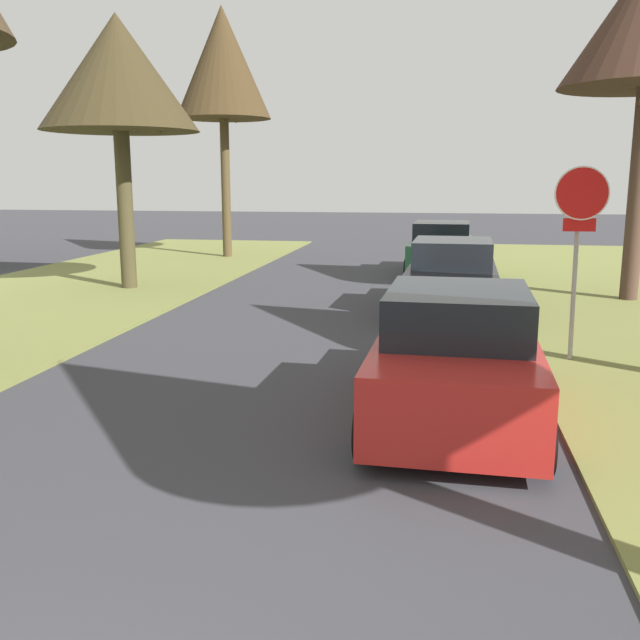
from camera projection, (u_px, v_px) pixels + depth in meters
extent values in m
cylinder|color=#9EA0A5|center=(574.00, 288.00, 10.82)|extent=(0.07, 0.23, 2.25)
cylinder|color=white|center=(582.00, 193.00, 10.43)|extent=(0.81, 0.12, 0.80)
cylinder|color=red|center=(582.00, 193.00, 10.43)|extent=(0.76, 0.13, 0.76)
cube|color=red|center=(579.00, 225.00, 10.56)|extent=(0.48, 0.07, 0.20)
cylinder|color=#4D362B|center=(637.00, 196.00, 16.02)|extent=(0.41, 0.41, 4.78)
cylinder|color=#4D362B|center=(632.00, 62.00, 15.53)|extent=(0.28, 0.86, 1.20)
cylinder|color=#453D25|center=(125.00, 211.00, 17.89)|extent=(0.40, 0.40, 3.96)
cone|color=#372E19|center=(118.00, 72.00, 17.23)|extent=(3.93, 3.93, 2.81)
cylinder|color=#453D25|center=(109.00, 100.00, 16.72)|extent=(1.48, 0.29, 1.47)
cylinder|color=#453D25|center=(137.00, 105.00, 16.96)|extent=(0.90, 1.39, 1.30)
cylinder|color=#4E3F25|center=(226.00, 189.00, 25.20)|extent=(0.32, 0.32, 4.88)
cone|color=#3F2F1A|center=(223.00, 62.00, 24.34)|extent=(3.33, 3.33, 3.79)
cylinder|color=#4E3F25|center=(244.00, 105.00, 25.00)|extent=(1.17, 1.37, 1.13)
cylinder|color=#4E3F25|center=(227.00, 105.00, 25.12)|extent=(1.14, 0.25, 1.13)
cube|color=red|center=(456.00, 366.00, 8.48)|extent=(1.97, 4.46, 0.85)
cube|color=black|center=(458.00, 313.00, 8.13)|extent=(1.67, 2.08, 0.56)
cylinder|color=black|center=(397.00, 353.00, 10.30)|extent=(0.22, 0.61, 0.60)
cylinder|color=black|center=(519.00, 360.00, 9.95)|extent=(0.22, 0.61, 0.60)
cylinder|color=black|center=(366.00, 431.00, 7.13)|extent=(0.22, 0.61, 0.60)
cylinder|color=black|center=(543.00, 444.00, 6.78)|extent=(0.22, 0.61, 0.60)
cube|color=black|center=(452.00, 284.00, 15.12)|extent=(1.97, 4.46, 0.85)
cube|color=black|center=(453.00, 253.00, 14.77)|extent=(1.67, 2.08, 0.56)
cylinder|color=black|center=(416.00, 285.00, 16.93)|extent=(0.22, 0.61, 0.60)
cylinder|color=black|center=(490.00, 288.00, 16.59)|extent=(0.22, 0.61, 0.60)
cylinder|color=black|center=(404.00, 310.00, 13.76)|extent=(0.22, 0.61, 0.60)
cylinder|color=black|center=(495.00, 313.00, 13.42)|extent=(0.22, 0.61, 0.60)
cube|color=#28663D|center=(441.00, 254.00, 21.21)|extent=(1.97, 4.46, 0.85)
cube|color=black|center=(442.00, 231.00, 20.86)|extent=(1.67, 2.08, 0.56)
cylinder|color=black|center=(416.00, 257.00, 23.03)|extent=(0.22, 0.61, 0.60)
cylinder|color=black|center=(470.00, 259.00, 22.68)|extent=(0.22, 0.61, 0.60)
cylinder|color=black|center=(408.00, 270.00, 19.86)|extent=(0.22, 0.61, 0.60)
cylinder|color=black|center=(470.00, 271.00, 19.51)|extent=(0.22, 0.61, 0.60)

